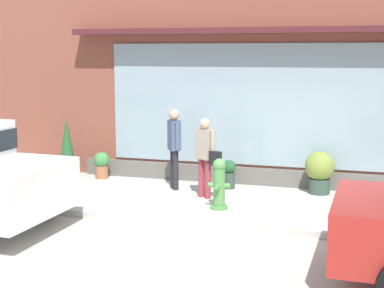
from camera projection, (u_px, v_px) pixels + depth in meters
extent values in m
plane|color=#B2AFA8|center=(210.00, 224.00, 9.36)|extent=(60.00, 60.00, 0.00)
cube|color=#B2B2AD|center=(207.00, 223.00, 9.16)|extent=(14.00, 0.24, 0.12)
cube|color=brown|center=(249.00, 58.00, 11.96)|extent=(14.00, 0.36, 5.32)
cube|color=#8CA5B2|center=(271.00, 105.00, 11.78)|extent=(7.01, 0.03, 2.55)
cube|color=#4C1E23|center=(247.00, 31.00, 11.54)|extent=(7.61, 0.56, 0.12)
cube|color=#605E59|center=(246.00, 175.00, 12.15)|extent=(7.41, 0.20, 0.36)
cylinder|color=#4C8C47|center=(219.00, 207.00, 10.24)|extent=(0.32, 0.32, 0.06)
cylinder|color=#4C8C47|center=(219.00, 187.00, 10.18)|extent=(0.21, 0.21, 0.68)
sphere|color=#4C8C47|center=(219.00, 165.00, 10.12)|extent=(0.24, 0.24, 0.24)
cylinder|color=#4C8C47|center=(211.00, 185.00, 10.22)|extent=(0.10, 0.09, 0.09)
cylinder|color=#4C8C47|center=(227.00, 186.00, 10.14)|extent=(0.10, 0.09, 0.09)
cylinder|color=#4C8C47|center=(217.00, 187.00, 10.04)|extent=(0.09, 0.10, 0.09)
cylinder|color=#8E333D|center=(208.00, 179.00, 10.90)|extent=(0.12, 0.12, 0.77)
cylinder|color=#8E333D|center=(202.00, 178.00, 11.02)|extent=(0.12, 0.12, 0.77)
cube|color=#9E9384|center=(205.00, 144.00, 10.85)|extent=(0.39, 0.34, 0.57)
sphere|color=tan|center=(205.00, 124.00, 10.79)|extent=(0.21, 0.21, 0.21)
cylinder|color=#9E9384|center=(213.00, 145.00, 10.70)|extent=(0.08, 0.08, 0.55)
cylinder|color=#9E9384|center=(197.00, 142.00, 11.00)|extent=(0.08, 0.08, 0.55)
cube|color=black|center=(216.00, 159.00, 10.66)|extent=(0.26, 0.21, 0.28)
cylinder|color=#232328|center=(173.00, 169.00, 11.73)|extent=(0.12, 0.12, 0.81)
cylinder|color=#232328|center=(176.00, 170.00, 11.58)|extent=(0.12, 0.12, 0.81)
cube|color=#475675|center=(174.00, 135.00, 11.54)|extent=(0.34, 0.36, 0.61)
sphere|color=tan|center=(174.00, 115.00, 11.47)|extent=(0.22, 0.22, 0.22)
cylinder|color=#475675|center=(171.00, 133.00, 11.72)|extent=(0.08, 0.08, 0.58)
cylinder|color=#475675|center=(177.00, 136.00, 11.35)|extent=(0.08, 0.08, 0.58)
cylinder|color=black|center=(40.00, 199.00, 9.61)|extent=(0.68, 0.21, 0.67)
cylinder|color=#33473D|center=(229.00, 180.00, 11.74)|extent=(0.24, 0.24, 0.34)
sphere|color=#23562D|center=(229.00, 167.00, 11.70)|extent=(0.28, 0.28, 0.28)
cylinder|color=#9E6042|center=(102.00, 172.00, 12.69)|extent=(0.28, 0.28, 0.29)
sphere|color=#3D8442|center=(102.00, 160.00, 12.64)|extent=(0.36, 0.36, 0.36)
sphere|color=#E5C64C|center=(101.00, 156.00, 12.73)|extent=(0.08, 0.08, 0.08)
sphere|color=#E5C64C|center=(102.00, 157.00, 12.57)|extent=(0.07, 0.07, 0.07)
cylinder|color=#33473D|center=(319.00, 186.00, 11.33)|extent=(0.43, 0.43, 0.30)
sphere|color=olive|center=(320.00, 166.00, 11.26)|extent=(0.59, 0.59, 0.59)
cylinder|color=#33473D|center=(68.00, 169.00, 12.85)|extent=(0.39, 0.39, 0.34)
cone|color=#23562D|center=(67.00, 140.00, 12.74)|extent=(0.35, 0.35, 0.99)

